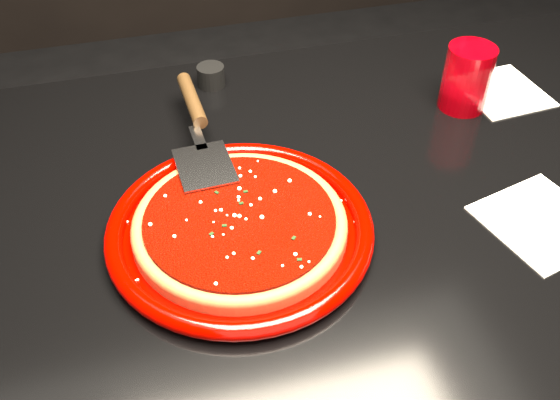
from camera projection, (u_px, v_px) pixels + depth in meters
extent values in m
cube|color=black|center=(327.00, 353.00, 1.10)|extent=(1.20, 0.80, 0.75)
cylinder|color=#850200|center=(240.00, 228.00, 0.78)|extent=(0.39, 0.39, 0.02)
cylinder|color=brown|center=(240.00, 226.00, 0.78)|extent=(0.31, 0.31, 0.01)
torus|color=brown|center=(240.00, 222.00, 0.77)|extent=(0.31, 0.31, 0.02)
cylinder|color=#630600|center=(240.00, 220.00, 0.77)|extent=(0.28, 0.28, 0.01)
cylinder|color=#870006|center=(467.00, 78.00, 0.97)|extent=(0.09, 0.09, 0.10)
cube|color=white|center=(542.00, 222.00, 0.80)|extent=(0.17, 0.17, 0.00)
cube|color=white|center=(502.00, 91.00, 1.03)|extent=(0.14, 0.14, 0.00)
cylinder|color=black|center=(211.00, 76.00, 1.04)|extent=(0.06, 0.06, 0.04)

